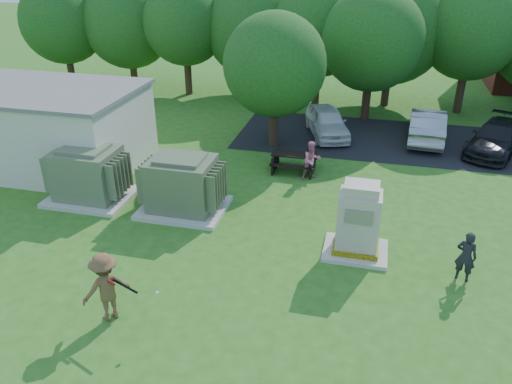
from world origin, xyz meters
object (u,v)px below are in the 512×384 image
(generator_cabinet, at_px, (358,224))
(picnic_table, at_px, (294,160))
(transformer_right, at_px, (182,185))
(car_white, at_px, (327,122))
(car_silver_a, at_px, (427,125))
(transformer_left, at_px, (88,175))
(car_dark, at_px, (496,138))
(batter, at_px, (106,287))
(person_by_generator, at_px, (466,256))
(person_at_picnic, at_px, (312,160))

(generator_cabinet, height_order, picnic_table, generator_cabinet)
(transformer_right, xyz_separation_m, generator_cabinet, (6.19, -1.32, 0.07))
(car_white, relative_size, car_silver_a, 0.90)
(transformer_right, bearing_deg, transformer_left, 180.00)
(generator_cabinet, bearing_deg, car_dark, 60.51)
(generator_cabinet, xyz_separation_m, car_white, (-2.10, 10.24, -0.34))
(picnic_table, distance_m, batter, 10.57)
(car_white, bearing_deg, batter, -123.62)
(batter, xyz_separation_m, car_white, (3.84, 14.76, -0.25))
(person_by_generator, bearing_deg, car_silver_a, -68.72)
(generator_cabinet, height_order, batter, generator_cabinet)
(batter, xyz_separation_m, person_by_generator, (8.99, 3.88, -0.17))
(generator_cabinet, xyz_separation_m, picnic_table, (-2.93, 5.60, -0.55))
(batter, relative_size, car_white, 0.46)
(transformer_right, distance_m, person_by_generator, 9.45)
(transformer_left, height_order, car_white, transformer_left)
(person_at_picnic, bearing_deg, transformer_left, 171.50)
(generator_cabinet, height_order, car_dark, generator_cabinet)
(transformer_right, bearing_deg, generator_cabinet, -12.06)
(transformer_right, relative_size, car_dark, 0.64)
(transformer_right, bearing_deg, car_silver_a, 46.99)
(transformer_left, bearing_deg, picnic_table, 31.57)
(picnic_table, bearing_deg, car_silver_a, 42.97)
(picnic_table, xyz_separation_m, car_dark, (8.55, 4.34, 0.18))
(batter, relative_size, car_dark, 0.41)
(transformer_left, height_order, generator_cabinet, generator_cabinet)
(picnic_table, distance_m, car_white, 4.72)
(person_by_generator, xyz_separation_m, car_silver_a, (-0.42, 11.42, -0.02))
(picnic_table, bearing_deg, transformer_right, -127.31)
(car_white, bearing_deg, transformer_left, -150.17)
(car_silver_a, bearing_deg, picnic_table, 46.51)
(person_by_generator, height_order, car_silver_a, person_by_generator)
(transformer_left, bearing_deg, person_at_picnic, 25.79)
(transformer_right, height_order, car_silver_a, transformer_right)
(car_silver_a, xyz_separation_m, car_dark, (2.98, -0.85, -0.08))
(batter, height_order, car_white, batter)
(person_by_generator, xyz_separation_m, car_white, (-5.15, 10.89, -0.08))
(transformer_left, relative_size, generator_cabinet, 1.26)
(transformer_right, bearing_deg, car_dark, 36.10)
(person_by_generator, height_order, car_white, person_by_generator)
(generator_cabinet, height_order, person_at_picnic, generator_cabinet)
(picnic_table, relative_size, person_at_picnic, 1.16)
(car_silver_a, bearing_deg, transformer_left, 40.61)
(batter, bearing_deg, picnic_table, -151.45)
(transformer_right, relative_size, person_at_picnic, 1.89)
(generator_cabinet, distance_m, car_white, 10.46)
(generator_cabinet, bearing_deg, transformer_left, 172.39)
(car_white, relative_size, car_dark, 0.88)
(transformer_left, height_order, picnic_table, transformer_left)
(generator_cabinet, bearing_deg, transformer_right, 167.94)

